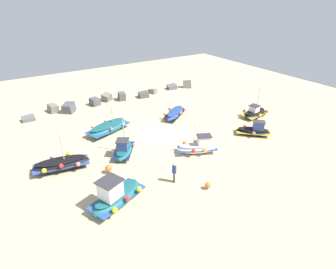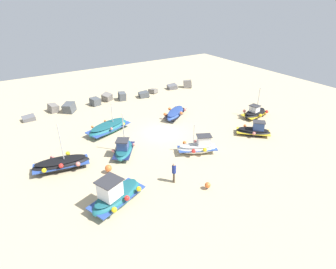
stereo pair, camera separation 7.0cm
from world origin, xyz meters
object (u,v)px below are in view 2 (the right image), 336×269
(fishing_boat_4, at_px, (61,164))
(mooring_buoy_0, at_px, (108,168))
(fishing_boat_2, at_px, (254,131))
(mooring_buoy_1, at_px, (208,185))
(fishing_boat_5, at_px, (124,149))
(person_walking, at_px, (174,171))
(fishing_boat_1, at_px, (108,128))
(fishing_boat_3, at_px, (116,195))
(fishing_boat_0, at_px, (255,113))
(fishing_boat_7, at_px, (198,147))
(fishing_boat_6, at_px, (175,113))

(fishing_boat_4, distance_m, mooring_buoy_0, 3.85)
(fishing_boat_2, xyz_separation_m, mooring_buoy_1, (-9.34, -4.17, -0.12))
(fishing_boat_5, distance_m, mooring_buoy_1, 8.20)
(fishing_boat_2, height_order, person_walking, person_walking)
(fishing_boat_1, relative_size, fishing_boat_3, 1.13)
(fishing_boat_4, bearing_deg, mooring_buoy_1, 145.59)
(fishing_boat_0, xyz_separation_m, fishing_boat_4, (-21.05, 0.93, 0.04))
(fishing_boat_3, relative_size, fishing_boat_5, 1.20)
(fishing_boat_3, bearing_deg, mooring_buoy_0, -126.09)
(fishing_boat_3, bearing_deg, mooring_buoy_1, 139.74)
(fishing_boat_3, bearing_deg, fishing_boat_4, -93.65)
(mooring_buoy_0, xyz_separation_m, mooring_buoy_1, (5.22, -5.70, -0.09))
(fishing_boat_3, relative_size, person_walking, 2.69)
(fishing_boat_2, relative_size, fishing_boat_4, 0.73)
(person_walking, bearing_deg, fishing_boat_2, -144.19)
(fishing_boat_5, relative_size, person_walking, 2.24)
(fishing_boat_2, distance_m, fishing_boat_7, 6.76)
(fishing_boat_0, height_order, fishing_boat_6, fishing_boat_0)
(fishing_boat_5, height_order, mooring_buoy_1, fishing_boat_5)
(fishing_boat_1, xyz_separation_m, fishing_boat_7, (5.13, -7.95, 0.04))
(fishing_boat_1, xyz_separation_m, fishing_boat_2, (11.89, -8.21, -0.05))
(fishing_boat_5, xyz_separation_m, fishing_boat_6, (8.28, 4.38, -0.08))
(fishing_boat_2, relative_size, mooring_buoy_0, 4.75)
(fishing_boat_3, relative_size, fishing_boat_6, 1.10)
(fishing_boat_0, bearing_deg, mooring_buoy_0, -3.17)
(fishing_boat_7, bearing_deg, fishing_boat_5, 176.11)
(fishing_boat_5, relative_size, mooring_buoy_0, 5.25)
(person_walking, bearing_deg, fishing_boat_0, -135.61)
(fishing_boat_0, distance_m, fishing_boat_3, 19.70)
(fishing_boat_0, xyz_separation_m, fishing_boat_1, (-15.41, 5.17, 0.04))
(fishing_boat_5, xyz_separation_m, person_walking, (1.49, -5.62, 0.42))
(fishing_boat_4, relative_size, fishing_boat_5, 1.24)
(fishing_boat_3, height_order, fishing_boat_5, fishing_boat_5)
(fishing_boat_5, bearing_deg, person_walking, 50.49)
(fishing_boat_6, bearing_deg, fishing_boat_5, 172.06)
(fishing_boat_6, bearing_deg, fishing_boat_3, -174.52)
(fishing_boat_6, height_order, person_walking, person_walking)
(fishing_boat_4, bearing_deg, mooring_buoy_0, 150.90)
(fishing_boat_3, xyz_separation_m, fishing_boat_4, (-2.05, 6.13, -0.22))
(fishing_boat_3, height_order, fishing_boat_7, fishing_boat_7)
(fishing_boat_7, height_order, person_walking, fishing_boat_7)
(fishing_boat_0, distance_m, fishing_boat_2, 4.65)
(fishing_boat_4, xyz_separation_m, fishing_boat_6, (13.41, 3.84, -0.07))
(fishing_boat_5, bearing_deg, fishing_boat_3, 6.82)
(fishing_boat_7, distance_m, mooring_buoy_0, 7.90)
(mooring_buoy_0, bearing_deg, fishing_boat_7, -9.17)
(fishing_boat_1, distance_m, fishing_boat_5, 4.81)
(fishing_boat_3, relative_size, fishing_boat_4, 0.97)
(fishing_boat_2, xyz_separation_m, fishing_boat_4, (-17.53, 3.97, 0.06))
(fishing_boat_1, distance_m, mooring_buoy_0, 7.20)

